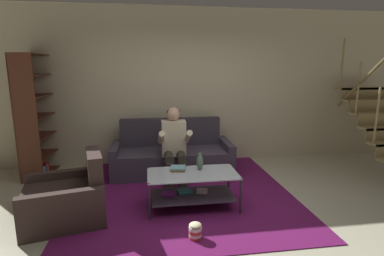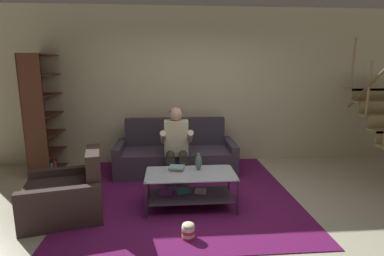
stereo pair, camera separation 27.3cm
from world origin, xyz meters
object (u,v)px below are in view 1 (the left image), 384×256
object	(u,v)px
book_stack	(178,168)
armchair	(68,199)
coffee_table	(192,185)
bookshelf	(34,123)
popcorn_tub	(195,231)
vase	(200,162)
couch	(172,155)
person_seated_center	(174,143)

from	to	relation	value
book_stack	armchair	xyz separation A→B (m)	(-1.36, -0.22, -0.24)
coffee_table	armchair	xyz separation A→B (m)	(-1.53, -0.10, -0.05)
bookshelf	popcorn_tub	bearing A→B (deg)	-44.92
coffee_table	vase	bearing A→B (deg)	40.67
coffee_table	popcorn_tub	bearing A→B (deg)	-95.52
vase	popcorn_tub	size ratio (longest dim) A/B	1.24
couch	vase	xyz separation A→B (m)	(0.27, -1.30, 0.29)
book_stack	bookshelf	xyz separation A→B (m)	(-2.27, 1.49, 0.40)
couch	popcorn_tub	size ratio (longest dim) A/B	11.07
couch	bookshelf	world-z (taller)	bookshelf
couch	armchair	distance (m)	2.04
bookshelf	vase	bearing A→B (deg)	-30.36
coffee_table	person_seated_center	bearing A→B (deg)	99.40
bookshelf	book_stack	bearing A→B (deg)	-33.20
popcorn_tub	coffee_table	bearing A→B (deg)	84.48
bookshelf	armchair	xyz separation A→B (m)	(0.91, -1.70, -0.64)
vase	book_stack	size ratio (longest dim) A/B	1.02
couch	coffee_table	distance (m)	1.41
vase	popcorn_tub	xyz separation A→B (m)	(-0.20, -0.86, -0.49)
person_seated_center	vase	distance (m)	0.84
bookshelf	armchair	size ratio (longest dim) A/B	1.90
coffee_table	armchair	distance (m)	1.54
coffee_table	vase	world-z (taller)	vase
vase	bookshelf	world-z (taller)	bookshelf
vase	book_stack	world-z (taller)	vase
couch	vase	bearing A→B (deg)	-78.22
vase	book_stack	distance (m)	0.30
couch	book_stack	bearing A→B (deg)	-90.88
couch	popcorn_tub	world-z (taller)	couch
bookshelf	armchair	world-z (taller)	bookshelf
vase	person_seated_center	bearing A→B (deg)	108.96
book_stack	bookshelf	distance (m)	2.74
book_stack	popcorn_tub	distance (m)	0.97
vase	armchair	world-z (taller)	armchair
bookshelf	person_seated_center	bearing A→B (deg)	-17.25
person_seated_center	vase	size ratio (longest dim) A/B	5.20
armchair	bookshelf	bearing A→B (deg)	118.00
bookshelf	coffee_table	bearing A→B (deg)	-33.37
coffee_table	book_stack	distance (m)	0.28
book_stack	popcorn_tub	size ratio (longest dim) A/B	1.22
coffee_table	bookshelf	size ratio (longest dim) A/B	0.57
coffee_table	bookshelf	xyz separation A→B (m)	(-2.44, 1.61, 0.59)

